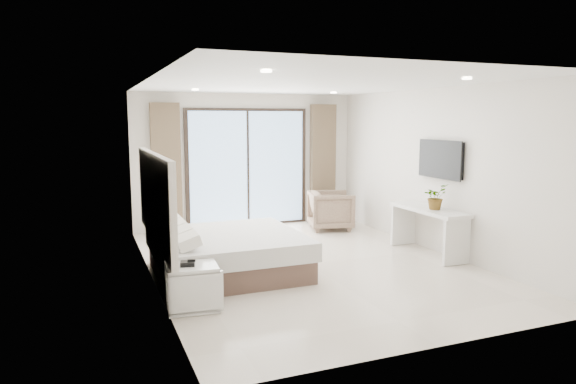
% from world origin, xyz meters
% --- Properties ---
extents(ground, '(6.20, 6.20, 0.00)m').
position_xyz_m(ground, '(0.00, 0.00, 0.00)').
color(ground, beige).
rests_on(ground, ground).
extents(room_shell, '(4.62, 6.22, 2.72)m').
position_xyz_m(room_shell, '(-0.20, 0.74, 1.58)').
color(room_shell, silver).
rests_on(room_shell, ground).
extents(bed, '(2.04, 1.95, 0.71)m').
position_xyz_m(bed, '(-1.29, -0.01, 0.30)').
color(bed, brown).
rests_on(bed, ground).
extents(nightstand, '(0.61, 0.52, 0.52)m').
position_xyz_m(nightstand, '(-2.02, -1.22, 0.26)').
color(nightstand, silver).
rests_on(nightstand, ground).
extents(phone, '(0.19, 0.16, 0.05)m').
position_xyz_m(phone, '(-2.06, -1.23, 0.55)').
color(phone, black).
rests_on(phone, nightstand).
extents(console_desk, '(0.48, 1.55, 0.77)m').
position_xyz_m(console_desk, '(2.04, -0.19, 0.56)').
color(console_desk, silver).
rests_on(console_desk, ground).
extents(plant, '(0.47, 0.50, 0.31)m').
position_xyz_m(plant, '(2.04, -0.34, 0.93)').
color(plant, '#33662D').
rests_on(plant, console_desk).
extents(armchair, '(0.95, 0.98, 0.84)m').
position_xyz_m(armchair, '(1.44, 2.13, 0.42)').
color(armchair, '#837055').
rests_on(armchair, ground).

